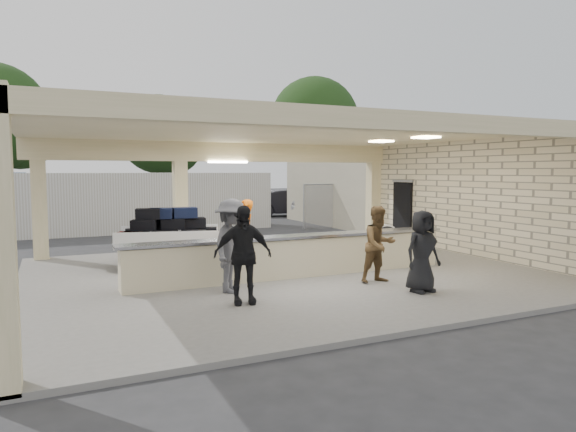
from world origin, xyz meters
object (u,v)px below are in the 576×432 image
baggage_handler (246,235)px  passenger_d (422,251)px  passenger_a (379,244)px  car_dark (288,203)px  baggage_counter (296,256)px  luggage_cart (167,233)px  passenger_b (243,255)px  car_white_b (374,204)px  passenger_c (232,246)px  drum_fan (384,239)px  container_white (136,202)px  car_white_a (339,204)px

baggage_handler → passenger_d: baggage_handler is taller
passenger_a → car_dark: 18.43m
baggage_counter → passenger_d: size_ratio=4.85×
luggage_cart → passenger_b: size_ratio=1.58×
passenger_b → baggage_handler: bearing=78.6°
passenger_b → car_white_b: size_ratio=0.40×
passenger_c → drum_fan: bearing=-26.9°
container_white → drum_fan: bearing=-62.5°
drum_fan → car_white_b: size_ratio=0.20×
passenger_a → passenger_d: bearing=-78.1°
passenger_b → baggage_counter: bearing=52.4°
luggage_cart → passenger_b: bearing=-69.6°
luggage_cart → passenger_c: (0.57, -3.54, 0.11)m
passenger_a → container_white: container_white is taller
luggage_cart → container_white: size_ratio=0.25×
passenger_a → car_white_a: size_ratio=0.32×
drum_fan → baggage_handler: bearing=-167.6°
baggage_counter → baggage_handler: baggage_handler is taller
passenger_a → drum_fan: bearing=50.7°
car_white_b → passenger_d: bearing=155.4°
baggage_handler → passenger_d: (2.49, -3.71, -0.05)m
baggage_counter → drum_fan: baggage_counter is taller
drum_fan → baggage_counter: bearing=-149.1°
luggage_cart → passenger_a: size_ratio=1.71×
car_white_a → car_white_b: car_white_a is taller
passenger_b → car_white_a: size_ratio=0.34×
passenger_c → passenger_d: bearing=-75.3°
passenger_b → passenger_d: passenger_b is taller
car_dark → drum_fan: bearing=178.4°
baggage_counter → car_white_a: 16.62m
baggage_handler → passenger_c: bearing=-16.3°
car_white_a → container_white: 11.34m
drum_fan → passenger_a: size_ratio=0.55×
passenger_c → luggage_cart: bearing=48.7°
drum_fan → passenger_c: passenger_c is taller
container_white → passenger_b: bearing=-90.9°
passenger_a → passenger_b: bearing=-174.3°
passenger_d → car_dark: passenger_d is taller
drum_fan → car_white_a: car_white_a is taller
passenger_b → container_white: (0.15, 13.77, 0.23)m
passenger_a → passenger_c: bearing=169.2°
passenger_c → car_dark: passenger_c is taller
luggage_cart → container_white: 9.29m
drum_fan → car_white_b: (7.71, 11.80, 0.14)m
baggage_counter → container_white: 12.10m
passenger_c → car_white_b: size_ratio=0.41×
passenger_a → passenger_c: 3.32m
passenger_d → passenger_a: bearing=99.8°
car_dark → container_white: container_white is taller
passenger_c → container_white: 12.81m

